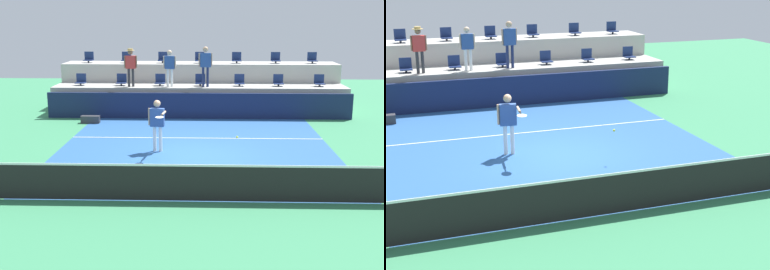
% 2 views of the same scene
% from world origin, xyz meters
% --- Properties ---
extents(ground_plane, '(40.00, 40.00, 0.00)m').
position_xyz_m(ground_plane, '(0.00, 0.00, 0.00)').
color(ground_plane, '#388456').
extents(court_inner_paint, '(9.00, 10.00, 0.01)m').
position_xyz_m(court_inner_paint, '(0.00, 1.00, 0.00)').
color(court_inner_paint, '#285693').
rests_on(court_inner_paint, ground_plane).
extents(court_service_line, '(9.00, 0.06, 0.00)m').
position_xyz_m(court_service_line, '(0.00, 2.40, 0.01)').
color(court_service_line, white).
rests_on(court_service_line, ground_plane).
extents(tennis_net, '(10.48, 0.08, 1.07)m').
position_xyz_m(tennis_net, '(0.00, -4.00, 0.50)').
color(tennis_net, black).
rests_on(tennis_net, ground_plane).
extents(sponsor_backboard, '(13.00, 0.16, 1.10)m').
position_xyz_m(sponsor_backboard, '(0.00, 6.00, 0.55)').
color(sponsor_backboard, '#141E42').
rests_on(sponsor_backboard, ground_plane).
extents(seating_tier_lower, '(13.00, 1.80, 1.25)m').
position_xyz_m(seating_tier_lower, '(0.00, 7.30, 0.62)').
color(seating_tier_lower, '#ADAAA3').
rests_on(seating_tier_lower, ground_plane).
extents(seating_tier_upper, '(13.00, 1.80, 2.10)m').
position_xyz_m(seating_tier_upper, '(0.00, 9.10, 1.05)').
color(seating_tier_upper, '#ADAAA3').
rests_on(seating_tier_upper, ground_plane).
extents(stadium_chair_lower_left, '(0.44, 0.40, 0.52)m').
position_xyz_m(stadium_chair_lower_left, '(-3.51, 7.23, 1.46)').
color(stadium_chair_lower_left, '#2D2D33').
rests_on(stadium_chair_lower_left, seating_tier_lower).
extents(stadium_chair_lower_mid_left, '(0.44, 0.40, 0.52)m').
position_xyz_m(stadium_chair_lower_mid_left, '(-1.77, 7.23, 1.46)').
color(stadium_chair_lower_mid_left, '#2D2D33').
rests_on(stadium_chair_lower_mid_left, seating_tier_lower).
extents(stadium_chair_lower_center, '(0.44, 0.40, 0.52)m').
position_xyz_m(stadium_chair_lower_center, '(0.03, 7.23, 1.46)').
color(stadium_chair_lower_center, '#2D2D33').
rests_on(stadium_chair_lower_center, seating_tier_lower).
extents(stadium_chair_lower_mid_right, '(0.44, 0.40, 0.52)m').
position_xyz_m(stadium_chair_lower_mid_right, '(1.78, 7.23, 1.46)').
color(stadium_chair_lower_mid_right, '#2D2D33').
rests_on(stadium_chair_lower_mid_right, seating_tier_lower).
extents(stadium_chair_lower_right, '(0.44, 0.40, 0.52)m').
position_xyz_m(stadium_chair_lower_right, '(3.51, 7.23, 1.46)').
color(stadium_chair_lower_right, '#2D2D33').
rests_on(stadium_chair_lower_right, seating_tier_lower).
extents(stadium_chair_lower_far_right, '(0.44, 0.40, 0.52)m').
position_xyz_m(stadium_chair_lower_far_right, '(5.32, 7.23, 1.46)').
color(stadium_chair_lower_far_right, '#2D2D33').
rests_on(stadium_chair_lower_far_right, seating_tier_lower).
extents(stadium_chair_upper_left, '(0.44, 0.40, 0.52)m').
position_xyz_m(stadium_chair_upper_left, '(-3.55, 9.03, 2.31)').
color(stadium_chair_upper_left, '#2D2D33').
rests_on(stadium_chair_upper_left, seating_tier_upper).
extents(stadium_chair_upper_mid_left, '(0.44, 0.40, 0.52)m').
position_xyz_m(stadium_chair_upper_mid_left, '(-1.80, 9.03, 2.31)').
color(stadium_chair_upper_mid_left, '#2D2D33').
rests_on(stadium_chair_upper_mid_left, seating_tier_upper).
extents(stadium_chair_upper_center, '(0.44, 0.40, 0.52)m').
position_xyz_m(stadium_chair_upper_center, '(-0.03, 9.03, 2.31)').
color(stadium_chair_upper_center, '#2D2D33').
rests_on(stadium_chair_upper_center, seating_tier_upper).
extents(stadium_chair_upper_mid_right, '(0.44, 0.40, 0.52)m').
position_xyz_m(stadium_chair_upper_mid_right, '(1.73, 9.03, 2.31)').
color(stadium_chair_upper_mid_right, '#2D2D33').
rests_on(stadium_chair_upper_mid_right, seating_tier_upper).
extents(stadium_chair_upper_right, '(0.44, 0.40, 0.52)m').
position_xyz_m(stadium_chair_upper_right, '(3.58, 9.03, 2.31)').
color(stadium_chair_upper_right, '#2D2D33').
rests_on(stadium_chair_upper_right, seating_tier_upper).
extents(stadium_chair_upper_far_right, '(0.44, 0.40, 0.52)m').
position_xyz_m(stadium_chair_upper_far_right, '(5.31, 9.03, 2.31)').
color(stadium_chair_upper_far_right, '#2D2D33').
rests_on(stadium_chair_upper_far_right, seating_tier_upper).
extents(tennis_player, '(0.61, 1.22, 1.69)m').
position_xyz_m(tennis_player, '(-1.22, 0.51, 1.03)').
color(tennis_player, white).
rests_on(tennis_player, ground_plane).
extents(spectator_with_hat, '(0.57, 0.40, 1.67)m').
position_xyz_m(spectator_with_hat, '(-3.01, 6.85, 2.26)').
color(spectator_with_hat, '#2D2D33').
rests_on(spectator_with_hat, seating_tier_lower).
extents(spectator_in_grey, '(0.57, 0.23, 1.60)m').
position_xyz_m(spectator_in_grey, '(-1.30, 6.85, 2.20)').
color(spectator_in_grey, white).
rests_on(spectator_in_grey, seating_tier_lower).
extents(spectator_in_white, '(0.61, 0.25, 1.76)m').
position_xyz_m(spectator_in_white, '(0.26, 6.85, 2.32)').
color(spectator_in_white, navy).
rests_on(spectator_in_white, seating_tier_lower).
extents(tennis_ball, '(0.07, 0.07, 0.07)m').
position_xyz_m(tennis_ball, '(1.26, -0.93, 0.85)').
color(tennis_ball, '#CCE033').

